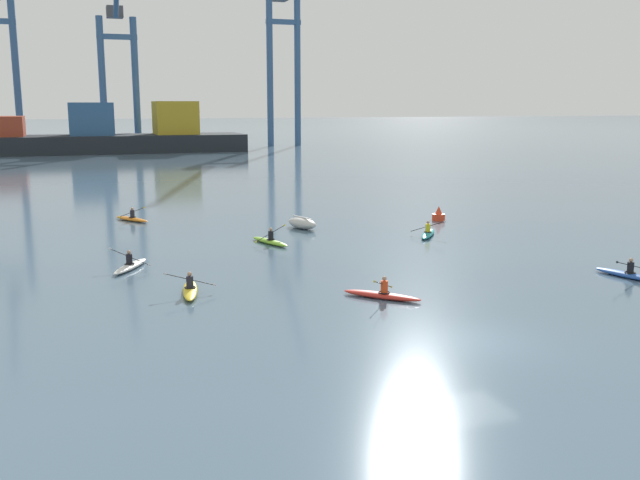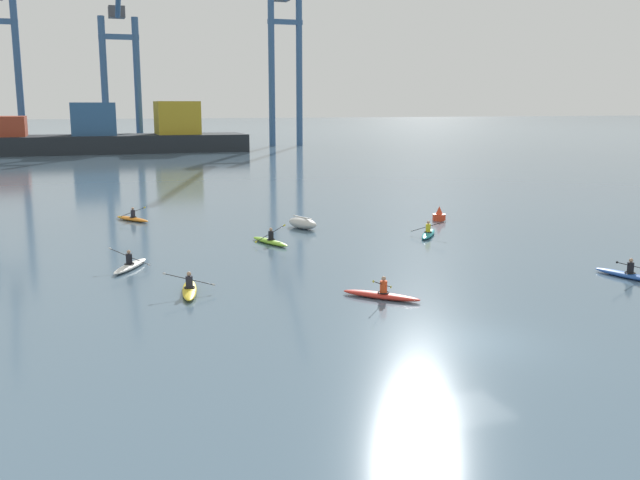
{
  "view_description": "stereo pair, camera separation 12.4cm",
  "coord_description": "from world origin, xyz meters",
  "px_view_note": "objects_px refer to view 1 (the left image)",
  "views": [
    {
      "loc": [
        -12.51,
        -19.99,
        7.87
      ],
      "look_at": [
        0.0,
        15.87,
        0.6
      ],
      "focal_mm": 39.78,
      "sensor_mm": 36.0,
      "label": 1
    },
    {
      "loc": [
        -12.39,
        -20.03,
        7.87
      ],
      "look_at": [
        0.0,
        15.87,
        0.6
      ],
      "focal_mm": 39.78,
      "sensor_mm": 36.0,
      "label": 2
    }
  ],
  "objects_px": {
    "container_barge": "(97,136)",
    "kayak_blue": "(628,274)",
    "capsized_dinghy": "(302,223)",
    "kayak_yellow": "(190,289)",
    "kayak_teal": "(428,233)",
    "kayak_white": "(130,265)",
    "kayak_red": "(382,294)",
    "kayak_lime": "(270,241)",
    "gantry_crane_east_mid": "(284,47)",
    "kayak_orange": "(132,218)",
    "gantry_crane_west_mid": "(118,59)",
    "channel_buoy": "(439,215)"
  },
  "relations": [
    {
      "from": "kayak_white",
      "to": "kayak_orange",
      "type": "relative_size",
      "value": 1.02
    },
    {
      "from": "container_barge",
      "to": "gantry_crane_west_mid",
      "type": "height_order",
      "value": "gantry_crane_west_mid"
    },
    {
      "from": "gantry_crane_west_mid",
      "to": "kayak_red",
      "type": "relative_size",
      "value": 11.17
    },
    {
      "from": "channel_buoy",
      "to": "kayak_yellow",
      "type": "xyz_separation_m",
      "value": [
        -19.28,
        -13.63,
        -0.19
      ]
    },
    {
      "from": "container_barge",
      "to": "kayak_orange",
      "type": "bearing_deg",
      "value": -90.34
    },
    {
      "from": "capsized_dinghy",
      "to": "kayak_yellow",
      "type": "xyz_separation_m",
      "value": [
        -9.38,
        -13.65,
        -0.18
      ]
    },
    {
      "from": "kayak_yellow",
      "to": "kayak_orange",
      "type": "relative_size",
      "value": 1.08
    },
    {
      "from": "gantry_crane_east_mid",
      "to": "kayak_lime",
      "type": "distance_m",
      "value": 100.31
    },
    {
      "from": "channel_buoy",
      "to": "kayak_white",
      "type": "relative_size",
      "value": 0.31
    },
    {
      "from": "capsized_dinghy",
      "to": "kayak_white",
      "type": "relative_size",
      "value": 0.86
    },
    {
      "from": "container_barge",
      "to": "capsized_dinghy",
      "type": "bearing_deg",
      "value": -83.17
    },
    {
      "from": "kayak_red",
      "to": "kayak_blue",
      "type": "relative_size",
      "value": 0.83
    },
    {
      "from": "gantry_crane_east_mid",
      "to": "kayak_yellow",
      "type": "relative_size",
      "value": 11.55
    },
    {
      "from": "kayak_white",
      "to": "kayak_orange",
      "type": "bearing_deg",
      "value": 85.16
    },
    {
      "from": "kayak_white",
      "to": "kayak_lime",
      "type": "relative_size",
      "value": 0.96
    },
    {
      "from": "kayak_teal",
      "to": "kayak_lime",
      "type": "bearing_deg",
      "value": 175.32
    },
    {
      "from": "capsized_dinghy",
      "to": "kayak_orange",
      "type": "bearing_deg",
      "value": 146.43
    },
    {
      "from": "kayak_white",
      "to": "kayak_teal",
      "type": "bearing_deg",
      "value": 9.8
    },
    {
      "from": "container_barge",
      "to": "kayak_orange",
      "type": "height_order",
      "value": "container_barge"
    },
    {
      "from": "kayak_orange",
      "to": "container_barge",
      "type": "bearing_deg",
      "value": 89.66
    },
    {
      "from": "gantry_crane_west_mid",
      "to": "channel_buoy",
      "type": "distance_m",
      "value": 92.44
    },
    {
      "from": "capsized_dinghy",
      "to": "channel_buoy",
      "type": "relative_size",
      "value": 2.82
    },
    {
      "from": "capsized_dinghy",
      "to": "kayak_teal",
      "type": "height_order",
      "value": "kayak_teal"
    },
    {
      "from": "capsized_dinghy",
      "to": "kayak_red",
      "type": "bearing_deg",
      "value": -96.77
    },
    {
      "from": "capsized_dinghy",
      "to": "kayak_lime",
      "type": "bearing_deg",
      "value": -127.74
    },
    {
      "from": "container_barge",
      "to": "capsized_dinghy",
      "type": "distance_m",
      "value": 81.7
    },
    {
      "from": "container_barge",
      "to": "gantry_crane_east_mid",
      "type": "bearing_deg",
      "value": 14.28
    },
    {
      "from": "container_barge",
      "to": "kayak_lime",
      "type": "distance_m",
      "value": 85.65
    },
    {
      "from": "kayak_yellow",
      "to": "kayak_white",
      "type": "height_order",
      "value": "kayak_white"
    },
    {
      "from": "channel_buoy",
      "to": "kayak_orange",
      "type": "xyz_separation_m",
      "value": [
        -20.05,
        6.75,
        -0.19
      ]
    },
    {
      "from": "capsized_dinghy",
      "to": "kayak_orange",
      "type": "distance_m",
      "value": 12.19
    },
    {
      "from": "capsized_dinghy",
      "to": "kayak_blue",
      "type": "height_order",
      "value": "kayak_blue"
    },
    {
      "from": "capsized_dinghy",
      "to": "kayak_white",
      "type": "xyz_separation_m",
      "value": [
        -11.41,
        -8.16,
        -0.18
      ]
    },
    {
      "from": "channel_buoy",
      "to": "kayak_white",
      "type": "xyz_separation_m",
      "value": [
        -21.31,
        -8.14,
        -0.19
      ]
    },
    {
      "from": "channel_buoy",
      "to": "kayak_teal",
      "type": "relative_size",
      "value": 0.32
    },
    {
      "from": "capsized_dinghy",
      "to": "gantry_crane_east_mid",
      "type": "bearing_deg",
      "value": 74.22
    },
    {
      "from": "capsized_dinghy",
      "to": "channel_buoy",
      "type": "xyz_separation_m",
      "value": [
        9.9,
        -0.02,
        0.01
      ]
    },
    {
      "from": "channel_buoy",
      "to": "kayak_lime",
      "type": "bearing_deg",
      "value": -162.1
    },
    {
      "from": "gantry_crane_west_mid",
      "to": "kayak_lime",
      "type": "distance_m",
      "value": 95.48
    },
    {
      "from": "container_barge",
      "to": "kayak_lime",
      "type": "bearing_deg",
      "value": -85.72
    },
    {
      "from": "kayak_red",
      "to": "kayak_orange",
      "type": "xyz_separation_m",
      "value": [
        -8.12,
        23.85,
        -0.0
      ]
    },
    {
      "from": "container_barge",
      "to": "capsized_dinghy",
      "type": "height_order",
      "value": "container_barge"
    },
    {
      "from": "gantry_crane_west_mid",
      "to": "gantry_crane_east_mid",
      "type": "bearing_deg",
      "value": 0.27
    },
    {
      "from": "gantry_crane_west_mid",
      "to": "kayak_teal",
      "type": "relative_size",
      "value": 10.26
    },
    {
      "from": "kayak_teal",
      "to": "capsized_dinghy",
      "type": "bearing_deg",
      "value": 141.6
    },
    {
      "from": "container_barge",
      "to": "gantry_crane_west_mid",
      "type": "bearing_deg",
      "value": 62.12
    },
    {
      "from": "container_barge",
      "to": "kayak_blue",
      "type": "height_order",
      "value": "container_barge"
    },
    {
      "from": "kayak_blue",
      "to": "container_barge",
      "type": "bearing_deg",
      "value": 101.39
    },
    {
      "from": "gantry_crane_west_mid",
      "to": "kayak_lime",
      "type": "xyz_separation_m",
      "value": [
        1.74,
        -94.17,
        -15.65
      ]
    },
    {
      "from": "kayak_yellow",
      "to": "container_barge",
      "type": "bearing_deg",
      "value": 90.2
    }
  ]
}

